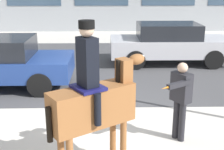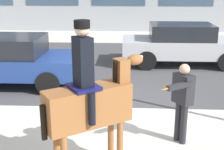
{
  "view_description": "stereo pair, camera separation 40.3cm",
  "coord_description": "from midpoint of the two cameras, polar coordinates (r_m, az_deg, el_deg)",
  "views": [
    {
      "loc": [
        0.23,
        -6.86,
        3.12
      ],
      "look_at": [
        0.34,
        -1.38,
        1.45
      ],
      "focal_mm": 50.0,
      "sensor_mm": 36.0,
      "label": 1
    },
    {
      "loc": [
        0.63,
        -6.86,
        3.12
      ],
      "look_at": [
        0.34,
        -1.38,
        1.45
      ],
      "focal_mm": 50.0,
      "sensor_mm": 36.0,
      "label": 2
    }
  ],
  "objects": [
    {
      "name": "street_car_far_lane",
      "position": [
        12.19,
        9.6,
        5.83
      ],
      "size": [
        4.59,
        1.91,
        1.55
      ],
      "color": "#B7B7BC",
      "rests_on": "ground_plane"
    },
    {
      "name": "pedestrian_bystander",
      "position": [
        6.22,
        10.62,
        -3.77
      ],
      "size": [
        0.71,
        0.79,
        1.62
      ],
      "rotation": [
        0.0,
        0.0,
        -2.55
      ],
      "color": "#232328",
      "rests_on": "ground_plane"
    },
    {
      "name": "street_car_near_lane",
      "position": [
        9.96,
        -20.9,
        2.29
      ],
      "size": [
        4.2,
        1.97,
        1.51
      ],
      "color": "navy",
      "rests_on": "ground_plane"
    },
    {
      "name": "mounted_horse_lead",
      "position": [
        4.95,
        -5.65,
        -4.77
      ],
      "size": [
        1.62,
        1.23,
        2.57
      ],
      "rotation": [
        0.0,
        0.0,
        0.59
      ],
      "color": "brown",
      "rests_on": "ground_plane"
    },
    {
      "name": "ground_plane",
      "position": [
        7.55,
        -4.41,
        -7.5
      ],
      "size": [
        80.0,
        80.0,
        0.0
      ],
      "primitive_type": "plane",
      "color": "beige"
    },
    {
      "name": "road_surface",
      "position": [
        12.03,
        -3.23,
        1.93
      ],
      "size": [
        23.52,
        8.5,
        0.01
      ],
      "color": "#444447",
      "rests_on": "ground_plane"
    }
  ]
}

